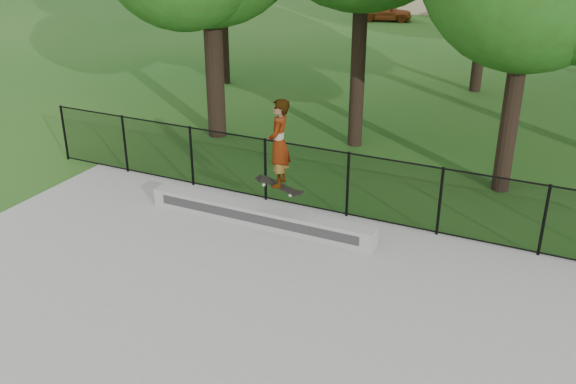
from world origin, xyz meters
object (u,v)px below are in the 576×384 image
Objects in this scene: car_a at (385,12)px; skater_airborne at (279,145)px; grind_ledge at (259,216)px; car_b at (475,13)px; car_c at (549,14)px.

car_a is 1.60× the size of skater_airborne.
skater_airborne reaches higher than grind_ledge.
car_a is 0.98× the size of car_b.
car_c is at bearing 85.28° from skater_airborne.
skater_airborne is at bearing -6.92° from grind_ledge.
grind_ledge is at bearing -156.60° from car_b.
skater_airborne is at bearing 178.22° from car_a.
grind_ledge is 30.50m from car_c.
car_a is (-5.93, 27.16, 0.28)m from grind_ledge.
car_b is at bearing -87.18° from car_a.
car_a is 5.27m from car_b.
car_a is 0.91× the size of car_c.
car_a is 28.01m from skater_airborne.
grind_ledge is 1.47× the size of car_c.
car_c is (3.94, 1.56, -0.04)m from car_b.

